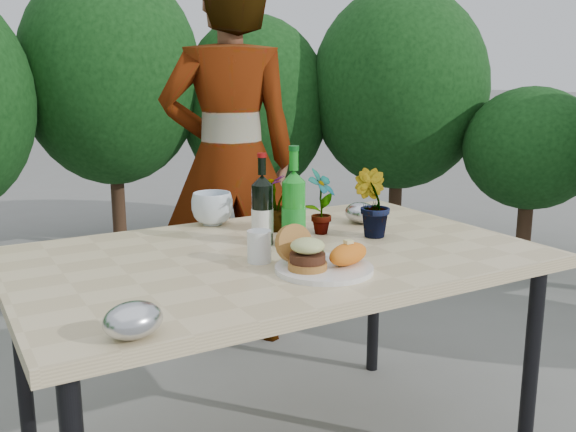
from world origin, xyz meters
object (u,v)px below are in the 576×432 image
patio_table (275,269)px  wine_bottle (262,211)px  dinner_plate (324,269)px  person (230,161)px

patio_table → wine_bottle: wine_bottle is taller
dinner_plate → person: size_ratio=0.16×
person → wine_bottle: bearing=90.3°
patio_table → person: person is taller
patio_table → dinner_plate: (0.02, -0.25, 0.06)m
person → dinner_plate: bearing=95.7°
dinner_plate → wine_bottle: bearing=92.0°
patio_table → dinner_plate: 0.26m
patio_table → person: size_ratio=0.90×
dinner_plate → wine_bottle: wine_bottle is taller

